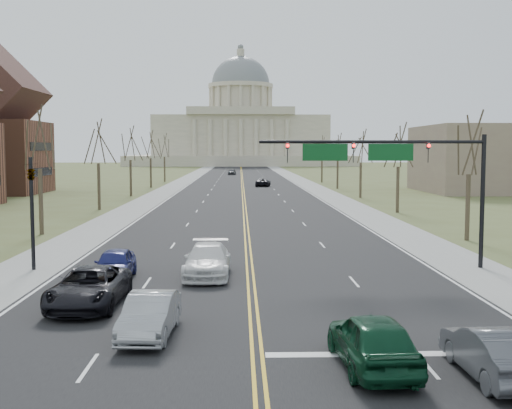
{
  "coord_description": "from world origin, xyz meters",
  "views": [
    {
      "loc": [
        -0.54,
        -20.45,
        6.39
      ],
      "look_at": [
        0.48,
        19.05,
        3.0
      ],
      "focal_mm": 45.0,
      "sensor_mm": 36.0,
      "label": 1
    }
  ],
  "objects": [
    {
      "name": "car_sb_inner_lead",
      "position": [
        -3.61,
        1.14,
        0.74
      ],
      "size": [
        1.77,
        4.49,
        1.45
      ],
      "primitive_type": "imported",
      "rotation": [
        0.0,
        0.0,
        -0.05
      ],
      "color": "#94979B",
      "rests_on": "road"
    },
    {
      "name": "ground",
      "position": [
        0.0,
        0.0,
        0.0
      ],
      "size": [
        600.0,
        600.0,
        0.0
      ],
      "primitive_type": "plane",
      "color": "#51572B",
      "rests_on": "ground"
    },
    {
      "name": "car_sb_outer_second",
      "position": [
        -6.7,
        10.9,
        0.76
      ],
      "size": [
        1.9,
        4.46,
        1.5
      ],
      "primitive_type": "imported",
      "rotation": [
        0.0,
        0.0,
        0.03
      ],
      "color": "navy",
      "rests_on": "road"
    },
    {
      "name": "cross_road",
      "position": [
        0.0,
        6.0,
        0.01
      ],
      "size": [
        120.0,
        14.0,
        0.01
      ],
      "primitive_type": "cube",
      "color": "black",
      "rests_on": "ground"
    },
    {
      "name": "bldg_right_mass",
      "position": [
        40.0,
        76.0,
        5.0
      ],
      "size": [
        25.0,
        20.0,
        10.0
      ],
      "primitive_type": "cube",
      "color": "#7D6659",
      "rests_on": "ground"
    },
    {
      "name": "tree_r_3",
      "position": [
        15.5,
        84.0,
        6.55
      ],
      "size": [
        3.74,
        3.74,
        8.5
      ],
      "color": "#3D3224",
      "rests_on": "ground"
    },
    {
      "name": "car_far_sb",
      "position": [
        -2.47,
        142.45,
        0.76
      ],
      "size": [
        2.26,
        4.57,
        1.5
      ],
      "primitive_type": "imported",
      "rotation": [
        0.0,
        0.0,
        -0.12
      ],
      "color": "#484A50",
      "rests_on": "road"
    },
    {
      "name": "tree_r_0",
      "position": [
        15.5,
        24.0,
        6.55
      ],
      "size": [
        3.74,
        3.74,
        8.5
      ],
      "color": "#3D3224",
      "rests_on": "ground"
    },
    {
      "name": "signal_mast",
      "position": [
        7.45,
        13.5,
        5.76
      ],
      "size": [
        12.12,
        0.44,
        7.2
      ],
      "color": "black",
      "rests_on": "ground"
    },
    {
      "name": "car_sb_inner_second",
      "position": [
        -2.16,
        11.55,
        0.82
      ],
      "size": [
        2.34,
        5.6,
        1.61
      ],
      "primitive_type": "imported",
      "rotation": [
        0.0,
        0.0,
        -0.01
      ],
      "color": "silver",
      "rests_on": "road"
    },
    {
      "name": "tree_l_2",
      "position": [
        -15.5,
        68.0,
        6.94
      ],
      "size": [
        3.96,
        3.96,
        9.0
      ],
      "color": "#3D3224",
      "rests_on": "ground"
    },
    {
      "name": "tree_l_0",
      "position": [
        -15.5,
        28.0,
        6.94
      ],
      "size": [
        3.96,
        3.96,
        9.0
      ],
      "color": "#3D3224",
      "rests_on": "ground"
    },
    {
      "name": "edge_line_right",
      "position": [
        9.8,
        110.0,
        0.01
      ],
      "size": [
        0.15,
        380.0,
        0.01
      ],
      "primitive_type": "cube",
      "color": "silver",
      "rests_on": "road"
    },
    {
      "name": "car_far_nb",
      "position": [
        3.57,
        91.04,
        0.71
      ],
      "size": [
        2.97,
        5.26,
        1.39
      ],
      "primitive_type": "imported",
      "rotation": [
        0.0,
        0.0,
        3.0
      ],
      "color": "black",
      "rests_on": "road"
    },
    {
      "name": "tree_r_2",
      "position": [
        15.5,
        64.0,
        6.55
      ],
      "size": [
        3.74,
        3.74,
        8.5
      ],
      "color": "#3D3224",
      "rests_on": "ground"
    },
    {
      "name": "stop_bar",
      "position": [
        5.0,
        -1.0,
        0.01
      ],
      "size": [
        9.5,
        0.5,
        0.01
      ],
      "primitive_type": "cube",
      "color": "silver",
      "rests_on": "road"
    },
    {
      "name": "tree_r_4",
      "position": [
        15.5,
        104.0,
        6.55
      ],
      "size": [
        3.74,
        3.74,
        8.5
      ],
      "color": "#3D3224",
      "rests_on": "ground"
    },
    {
      "name": "sidewalk_left",
      "position": [
        -12.0,
        110.0,
        0.01
      ],
      "size": [
        4.0,
        380.0,
        0.03
      ],
      "primitive_type": "cube",
      "color": "gray",
      "rests_on": "ground"
    },
    {
      "name": "center_line",
      "position": [
        0.0,
        110.0,
        0.01
      ],
      "size": [
        0.42,
        380.0,
        0.01
      ],
      "primitive_type": "cube",
      "color": "gold",
      "rests_on": "road"
    },
    {
      "name": "tree_l_1",
      "position": [
        -15.5,
        48.0,
        6.94
      ],
      "size": [
        3.96,
        3.96,
        9.0
      ],
      "color": "#3D3224",
      "rests_on": "ground"
    },
    {
      "name": "edge_line_left",
      "position": [
        -9.8,
        110.0,
        0.01
      ],
      "size": [
        0.15,
        380.0,
        0.01
      ],
      "primitive_type": "cube",
      "color": "silver",
      "rests_on": "road"
    },
    {
      "name": "tree_r_1",
      "position": [
        15.5,
        44.0,
        6.55
      ],
      "size": [
        3.74,
        3.74,
        8.5
      ],
      "color": "#3D3224",
      "rests_on": "ground"
    },
    {
      "name": "capitol",
      "position": [
        0.0,
        249.91,
        14.2
      ],
      "size": [
        90.0,
        60.0,
        50.0
      ],
      "color": "beige",
      "rests_on": "ground"
    },
    {
      "name": "car_nb_inner_lead",
      "position": [
        3.34,
        -2.25,
        0.84
      ],
      "size": [
        2.24,
        4.98,
        1.66
      ],
      "primitive_type": "imported",
      "rotation": [
        0.0,
        0.0,
        3.2
      ],
      "color": "#0C3921",
      "rests_on": "road"
    },
    {
      "name": "tree_l_4",
      "position": [
        -15.5,
        108.0,
        6.94
      ],
      "size": [
        3.96,
        3.96,
        9.0
      ],
      "color": "#3D3224",
      "rests_on": "ground"
    },
    {
      "name": "signal_left",
      "position": [
        -11.5,
        13.5,
        3.71
      ],
      "size": [
        0.32,
        0.36,
        6.0
      ],
      "color": "black",
      "rests_on": "ground"
    },
    {
      "name": "car_sb_outer_lead",
      "position": [
        -6.68,
        5.4,
        0.8
      ],
      "size": [
        2.77,
        5.76,
        1.58
      ],
      "primitive_type": "imported",
      "rotation": [
        0.0,
        0.0,
        -0.02
      ],
      "color": "black",
      "rests_on": "road"
    },
    {
      "name": "car_nb_outer_lead",
      "position": [
        6.53,
        -3.12,
        0.75
      ],
      "size": [
        1.7,
        4.5,
        1.47
      ],
      "primitive_type": "imported",
      "rotation": [
        0.0,
        0.0,
        3.17
      ],
      "color": "#4B4E53",
      "rests_on": "road"
    },
    {
      "name": "road",
      "position": [
        0.0,
        110.0,
        0.01
      ],
      "size": [
        20.0,
        380.0,
        0.01
      ],
      "primitive_type": "cube",
      "color": "black",
      "rests_on": "ground"
    },
    {
      "name": "sidewalk_right",
      "position": [
        12.0,
        110.0,
        0.01
      ],
      "size": [
        4.0,
        380.0,
        0.03
      ],
      "primitive_type": "cube",
      "color": "gray",
      "rests_on": "ground"
    },
    {
      "name": "tree_l_3",
      "position": [
        -15.5,
        88.0,
        6.94
      ],
      "size": [
        3.96,
        3.96,
        9.0
      ],
      "color": "#3D3224",
      "rests_on": "ground"
    }
  ]
}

